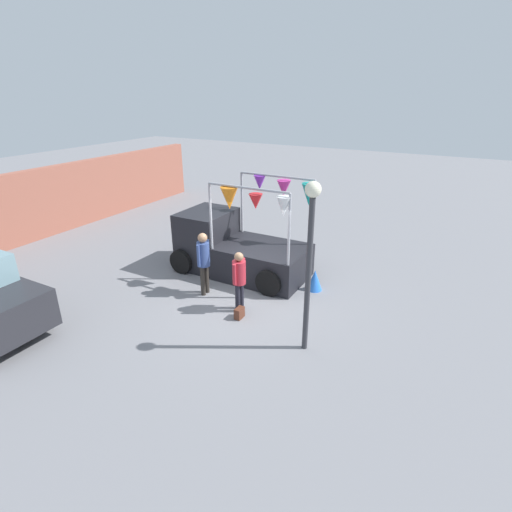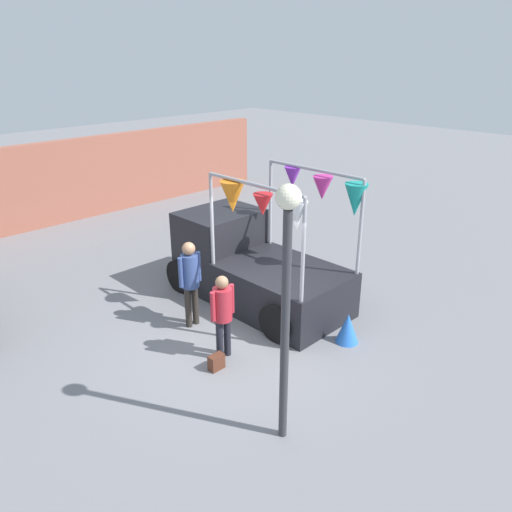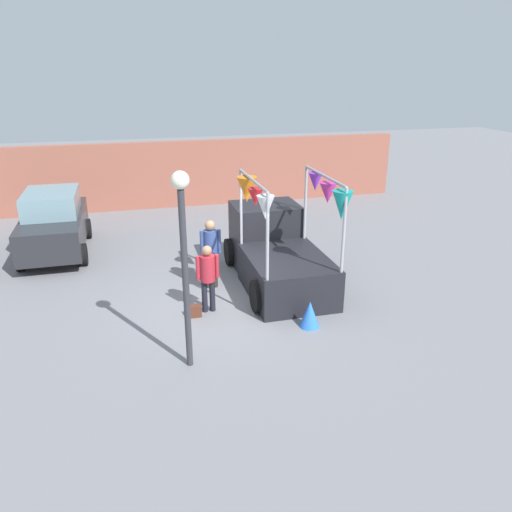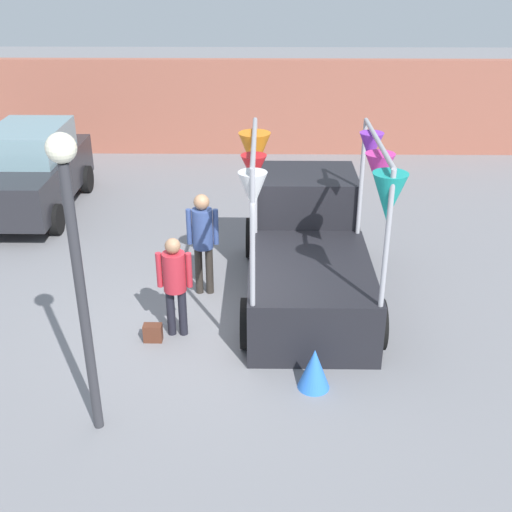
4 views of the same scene
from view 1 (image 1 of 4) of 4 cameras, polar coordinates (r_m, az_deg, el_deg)
name	(u,v)px [view 1 (image 1 of 4)]	position (r m, az deg, el deg)	size (l,w,h in m)	color
ground_plane	(242,297)	(11.14, -1.99, -5.85)	(60.00, 60.00, 0.00)	slate
vendor_truck	(234,245)	(12.40, -3.19, 1.57)	(2.33, 4.10, 2.97)	black
person_customer	(239,276)	(10.07, -2.42, -2.89)	(0.53, 0.34, 1.61)	black
person_vendor	(204,258)	(10.92, -7.50, -0.24)	(0.53, 0.34, 1.80)	#2D2823
handbag	(239,313)	(10.11, -2.39, -8.14)	(0.28, 0.16, 0.28)	#592D1E
street_lamp	(310,245)	(8.02, 7.73, 1.58)	(0.32, 0.32, 3.74)	#333338
brick_boundary_wall	(25,208)	(17.05, -30.11, 6.01)	(18.00, 0.36, 2.60)	#9E5947
folded_kite_bundle_azure	(315,280)	(11.50, 8.38, -3.43)	(0.44, 0.44, 0.60)	blue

